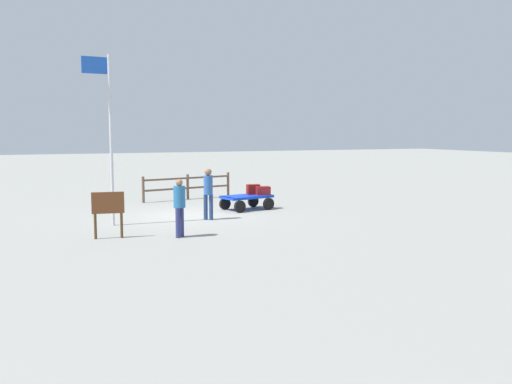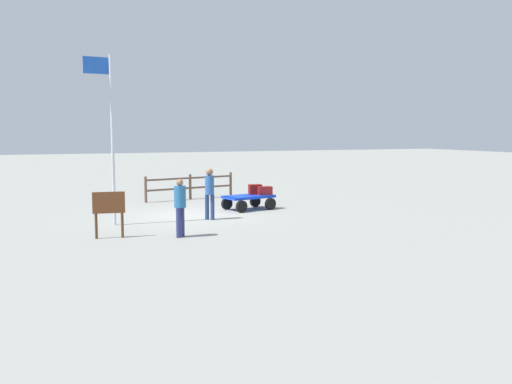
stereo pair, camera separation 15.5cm
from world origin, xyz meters
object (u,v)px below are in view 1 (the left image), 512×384
at_px(flagpole, 108,127).
at_px(luggage_cart, 246,199).
at_px(worker_lead, 179,203).
at_px(worker_trailing, 208,190).
at_px(suitcase_dark, 263,191).
at_px(signboard, 108,208).
at_px(suitcase_tan, 253,189).

bearing_deg(flagpole, luggage_cart, -162.86).
distance_m(luggage_cart, worker_lead, 6.08).
height_order(worker_trailing, flagpole, flagpole).
bearing_deg(worker_lead, suitcase_dark, -135.76).
bearing_deg(signboard, suitcase_dark, -149.41).
bearing_deg(worker_lead, signboard, -17.64).
relative_size(suitcase_dark, suitcase_tan, 1.10).
bearing_deg(luggage_cart, suitcase_tan, -147.02).
distance_m(worker_lead, worker_trailing, 3.29).
bearing_deg(suitcase_dark, flagpole, 14.87).
relative_size(luggage_cart, worker_lead, 1.25).
distance_m(suitcase_dark, worker_trailing, 3.38).
height_order(luggage_cart, signboard, signboard).
bearing_deg(worker_trailing, flagpole, -1.92).
xyz_separation_m(luggage_cart, suitcase_dark, (-0.70, 0.05, 0.31)).
relative_size(luggage_cart, signboard, 1.58).
bearing_deg(worker_lead, luggage_cart, -130.80).
height_order(suitcase_tan, signboard, signboard).
bearing_deg(signboard, luggage_cart, -146.19).
bearing_deg(worker_trailing, suitcase_tan, -141.09).
height_order(luggage_cart, suitcase_dark, suitcase_dark).
xyz_separation_m(suitcase_tan, worker_trailing, (2.58, 2.08, 0.29)).
height_order(suitcase_dark, signboard, signboard).
xyz_separation_m(luggage_cart, worker_lead, (3.95, 4.58, 0.58)).
xyz_separation_m(suitcase_dark, worker_lead, (4.65, 4.53, 0.27)).
bearing_deg(luggage_cart, flagpole, 17.14).
relative_size(suitcase_dark, flagpole, 0.11).
distance_m(luggage_cart, signboard, 7.13).
relative_size(worker_lead, worker_trailing, 0.95).
xyz_separation_m(suitcase_dark, suitcase_tan, (0.29, -0.32, 0.03)).
distance_m(worker_lead, signboard, 2.05).
bearing_deg(suitcase_tan, signboard, 33.75).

